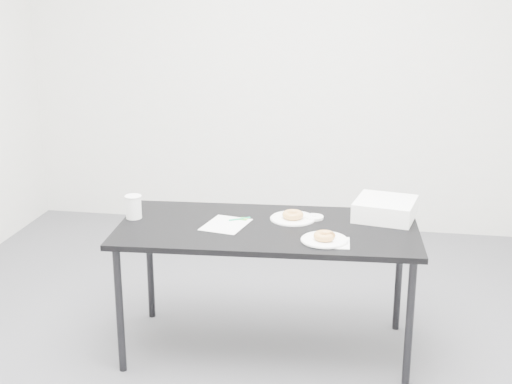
% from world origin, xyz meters
% --- Properties ---
extents(floor, '(4.00, 4.00, 0.00)m').
position_xyz_m(floor, '(0.00, 0.00, 0.00)').
color(floor, '#45464A').
rests_on(floor, ground).
extents(wall_back, '(4.00, 0.02, 2.70)m').
position_xyz_m(wall_back, '(0.00, 2.00, 1.35)').
color(wall_back, silver).
rests_on(wall_back, floor).
extents(table, '(1.54, 0.80, 0.68)m').
position_xyz_m(table, '(0.17, 0.03, 0.63)').
color(table, black).
rests_on(table, floor).
extents(scorecard, '(0.24, 0.28, 0.00)m').
position_xyz_m(scorecard, '(-0.04, 0.02, 0.69)').
color(scorecard, white).
rests_on(scorecard, table).
extents(logo_patch, '(0.05, 0.05, 0.00)m').
position_xyz_m(logo_patch, '(0.03, 0.11, 0.69)').
color(logo_patch, green).
rests_on(logo_patch, scorecard).
extents(pen, '(0.10, 0.07, 0.01)m').
position_xyz_m(pen, '(0.01, 0.10, 0.69)').
color(pen, '#0E9C64').
rests_on(pen, scorecard).
extents(napkin, '(0.16, 0.16, 0.00)m').
position_xyz_m(napkin, '(0.51, -0.15, 0.69)').
color(napkin, white).
rests_on(napkin, table).
extents(plate_near, '(0.22, 0.22, 0.01)m').
position_xyz_m(plate_near, '(0.47, -0.13, 0.69)').
color(plate_near, white).
rests_on(plate_near, napkin).
extents(donut_near, '(0.11, 0.11, 0.04)m').
position_xyz_m(donut_near, '(0.47, -0.13, 0.71)').
color(donut_near, '#C17F3D').
rests_on(donut_near, plate_near).
extents(plate_far, '(0.23, 0.23, 0.01)m').
position_xyz_m(plate_far, '(0.28, 0.16, 0.69)').
color(plate_far, white).
rests_on(plate_far, table).
extents(donut_far, '(0.14, 0.14, 0.04)m').
position_xyz_m(donut_far, '(0.28, 0.16, 0.71)').
color(donut_far, '#C17F3D').
rests_on(donut_far, plate_far).
extents(coffee_cup, '(0.08, 0.08, 0.12)m').
position_xyz_m(coffee_cup, '(-0.53, 0.04, 0.75)').
color(coffee_cup, white).
rests_on(coffee_cup, table).
extents(cup_lid, '(0.10, 0.10, 0.01)m').
position_xyz_m(cup_lid, '(0.39, 0.19, 0.69)').
color(cup_lid, white).
rests_on(cup_lid, table).
extents(bakery_box, '(0.34, 0.34, 0.10)m').
position_xyz_m(bakery_box, '(0.75, 0.26, 0.73)').
color(bakery_box, white).
rests_on(bakery_box, table).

